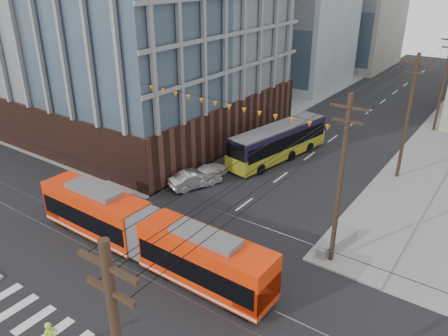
{
  "coord_description": "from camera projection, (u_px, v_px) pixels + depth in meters",
  "views": [
    {
      "loc": [
        16.13,
        -11.65,
        17.09
      ],
      "look_at": [
        0.94,
        9.87,
        4.99
      ],
      "focal_mm": 35.0,
      "sensor_mm": 36.0,
      "label": 1
    }
  ],
  "objects": [
    {
      "name": "ground",
      "position": [
        108.0,
        306.0,
        24.24
      ],
      "size": [
        160.0,
        160.0,
        0.0
      ],
      "primitive_type": "plane",
      "color": "slate"
    },
    {
      "name": "bg_bldg_nw_far",
      "position": [
        351.0,
        10.0,
        80.86
      ],
      "size": [
        16.0,
        18.0,
        20.0
      ],
      "primitive_type": "cube",
      "color": "gray",
      "rests_on": "ground"
    },
    {
      "name": "streetcar",
      "position": [
        146.0,
        234.0,
        27.64
      ],
      "size": [
        18.12,
        2.69,
        3.49
      ],
      "primitive_type": null,
      "rotation": [
        0.0,
        0.0,
        -0.01
      ],
      "color": "red",
      "rests_on": "ground"
    },
    {
      "name": "city_bus",
      "position": [
        278.0,
        142.0,
        42.38
      ],
      "size": [
        4.75,
        12.33,
        3.41
      ],
      "primitive_type": null,
      "rotation": [
        0.0,
        0.0,
        -0.18
      ],
      "color": "black",
      "rests_on": "ground"
    },
    {
      "name": "parked_car_silver",
      "position": [
        195.0,
        179.0,
        37.17
      ],
      "size": [
        3.11,
        4.78,
        1.49
      ],
      "primitive_type": "imported",
      "rotation": [
        0.0,
        0.0,
        2.77
      ],
      "color": "silver",
      "rests_on": "ground"
    },
    {
      "name": "parked_car_grey",
      "position": [
        256.0,
        138.0,
        46.18
      ],
      "size": [
        2.34,
        4.89,
        1.34
      ],
      "primitive_type": "imported",
      "rotation": [
        0.0,
        0.0,
        3.12
      ],
      "color": "#545765",
      "rests_on": "ground"
    },
    {
      "name": "parked_car_white",
      "position": [
        208.0,
        172.0,
        38.56
      ],
      "size": [
        2.18,
        4.66,
        1.31
      ],
      "primitive_type": "imported",
      "rotation": [
        0.0,
        0.0,
        3.22
      ],
      "color": "silver",
      "rests_on": "ground"
    },
    {
      "name": "bg_bldg_nw_near",
      "position": [
        286.0,
        25.0,
        68.0
      ],
      "size": [
        18.0,
        16.0,
        18.0
      ],
      "primitive_type": "cube",
      "color": "#8C99A5",
      "rests_on": "ground"
    },
    {
      "name": "jersey_barrier",
      "position": [
        337.0,
        244.0,
        29.04
      ],
      "size": [
        1.76,
        3.98,
        0.78
      ],
      "primitive_type": "cube",
      "rotation": [
        0.0,
        0.0,
        -0.24
      ],
      "color": "gray",
      "rests_on": "ground"
    }
  ]
}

